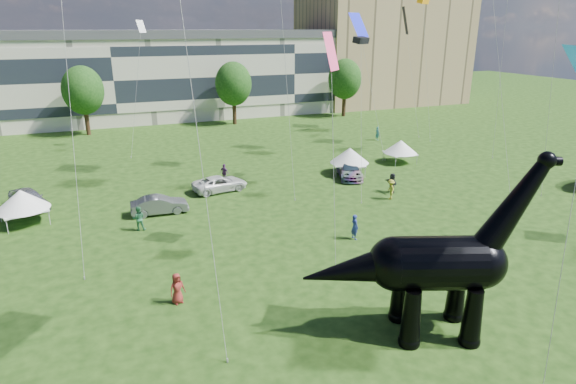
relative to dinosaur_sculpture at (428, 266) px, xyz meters
name	(u,v)px	position (x,y,z in m)	size (l,w,h in m)	color
ground	(389,348)	(-2.16, -0.55, -3.39)	(220.00, 220.00, 0.00)	#16330C
terrace_row	(112,81)	(-10.16, 61.45, 2.61)	(78.00, 11.00, 12.00)	beige
apartment_block	(382,41)	(37.84, 64.45, 7.61)	(28.00, 18.00, 22.00)	tan
tree_mid_left	(82,86)	(-14.16, 52.45, 2.91)	(5.20, 5.20, 9.44)	#382314
tree_mid_right	(233,80)	(5.84, 52.45, 2.91)	(5.20, 5.20, 9.44)	#382314
tree_far_right	(345,76)	(23.84, 52.45, 2.91)	(5.20, 5.20, 9.44)	#382314
dinosaur_sculpture	(428,266)	(0.00, 0.00, 0.00)	(10.79, 5.32, 8.97)	black
car_silver	(29,199)	(-18.69, 24.90, -2.62)	(1.82, 4.52, 1.54)	#A3A4A8
car_grey	(160,205)	(-9.33, 19.88, -2.69)	(1.48, 4.25, 1.40)	slate
car_white	(220,184)	(-3.73, 23.44, -2.72)	(2.19, 4.76, 1.32)	white
car_dark	(349,170)	(8.63, 22.79, -2.65)	(2.05, 5.04, 1.46)	#595960
gazebo_near	(350,156)	(9.16, 23.81, -1.57)	(4.86, 4.86, 2.59)	white
gazebo_far	(401,147)	(16.10, 25.48, -1.71)	(3.60, 3.60, 2.39)	white
gazebo_left	(22,200)	(-18.67, 21.56, -1.59)	(4.54, 4.54, 2.55)	white
visitors	(252,219)	(-3.81, 14.13, -2.53)	(49.59, 43.33, 1.87)	#9B5A4D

